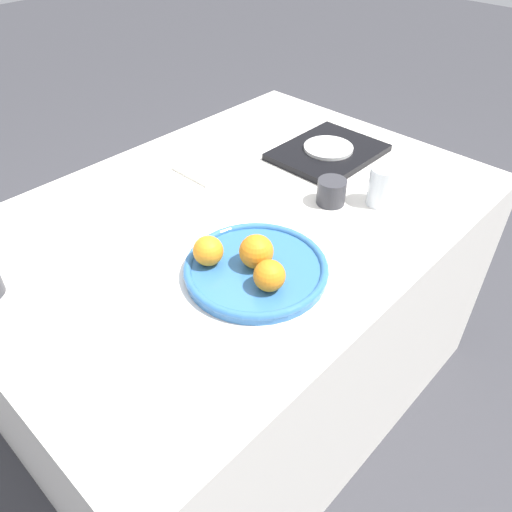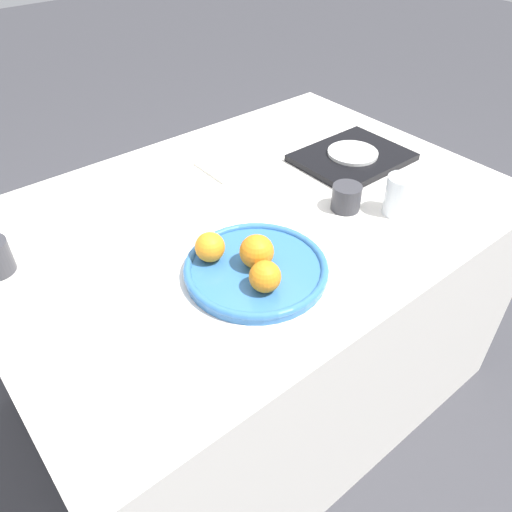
% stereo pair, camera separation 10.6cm
% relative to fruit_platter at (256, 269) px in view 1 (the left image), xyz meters
% --- Properties ---
extents(ground_plane, '(12.00, 12.00, 0.00)m').
position_rel_fruit_platter_xyz_m(ground_plane, '(0.15, 0.21, -0.75)').
color(ground_plane, '#38383D').
extents(table, '(1.35, 0.95, 0.74)m').
position_rel_fruit_platter_xyz_m(table, '(0.15, 0.21, -0.38)').
color(table, silver).
rests_on(table, ground_plane).
extents(fruit_platter, '(0.32, 0.32, 0.03)m').
position_rel_fruit_platter_xyz_m(fruit_platter, '(0.00, 0.00, 0.00)').
color(fruit_platter, '#336BAD').
rests_on(fruit_platter, table).
extents(orange_0, '(0.07, 0.07, 0.07)m').
position_rel_fruit_platter_xyz_m(orange_0, '(0.01, 0.00, 0.04)').
color(orange_0, orange).
rests_on(orange_0, fruit_platter).
extents(orange_1, '(0.07, 0.07, 0.07)m').
position_rel_fruit_platter_xyz_m(orange_1, '(-0.06, 0.08, 0.04)').
color(orange_1, orange).
rests_on(orange_1, fruit_platter).
extents(orange_2, '(0.07, 0.07, 0.07)m').
position_rel_fruit_platter_xyz_m(orange_2, '(-0.03, -0.07, 0.04)').
color(orange_2, orange).
rests_on(orange_2, fruit_platter).
extents(water_glass, '(0.07, 0.07, 0.10)m').
position_rel_fruit_platter_xyz_m(water_glass, '(0.43, -0.04, 0.04)').
color(water_glass, silver).
rests_on(water_glass, table).
extents(serving_tray, '(0.32, 0.25, 0.02)m').
position_rel_fruit_platter_xyz_m(serving_tray, '(0.54, 0.22, -0.00)').
color(serving_tray, black).
rests_on(serving_tray, table).
extents(side_plate, '(0.15, 0.15, 0.01)m').
position_rel_fruit_platter_xyz_m(side_plate, '(0.54, 0.22, 0.01)').
color(side_plate, silver).
rests_on(side_plate, serving_tray).
extents(cup_0, '(0.08, 0.08, 0.07)m').
position_rel_fruit_platter_xyz_m(cup_0, '(0.34, 0.05, 0.02)').
color(cup_0, '#333338').
rests_on(cup_0, table).
extents(napkin, '(0.13, 0.15, 0.01)m').
position_rel_fruit_platter_xyz_m(napkin, '(0.23, 0.42, -0.01)').
color(napkin, silver).
rests_on(napkin, table).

